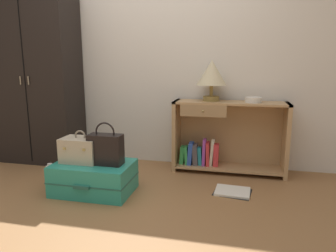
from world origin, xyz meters
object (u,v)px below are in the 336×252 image
object	(u,v)px
bowl	(253,100)
bottle	(51,175)
suitcase_large	(94,177)
handbag	(106,149)
train_case	(81,150)
open_book_on_floor	(232,192)
bookshelf	(224,138)
table_lamp	(212,74)
wardrobe	(38,79)

from	to	relation	value
bowl	bottle	world-z (taller)	bowl
suitcase_large	handbag	bearing A→B (deg)	-1.14
bowl	train_case	bearing A→B (deg)	-152.62
bowl	open_book_on_floor	distance (m)	0.96
train_case	bottle	world-z (taller)	train_case
train_case	open_book_on_floor	bearing A→B (deg)	10.35
bookshelf	bottle	bearing A→B (deg)	-153.80
table_lamp	train_case	distance (m)	1.52
bowl	train_case	xyz separation A→B (m)	(-1.52, -0.79, -0.40)
bookshelf	suitcase_large	world-z (taller)	bookshelf
handbag	open_book_on_floor	bearing A→B (deg)	13.66
table_lamp	open_book_on_floor	xyz separation A→B (m)	(0.27, -0.59, -1.04)
train_case	bottle	distance (m)	0.46
bowl	bottle	size ratio (longest dim) A/B	0.76
bookshelf	handbag	world-z (taller)	bookshelf
bowl	bottle	bearing A→B (deg)	-158.26
handbag	open_book_on_floor	distance (m)	1.21
suitcase_large	bottle	distance (m)	0.49
table_lamp	open_book_on_floor	bearing A→B (deg)	-65.44
wardrobe	suitcase_large	xyz separation A→B (m)	(1.04, -0.77, -0.83)
handbag	bottle	size ratio (longest dim) A/B	1.75
table_lamp	suitcase_large	xyz separation A→B (m)	(-0.96, -0.85, -0.91)
table_lamp	bottle	distance (m)	1.90
bookshelf	bowl	xyz separation A→B (m)	(0.28, -0.03, 0.42)
bookshelf	bowl	world-z (taller)	bowl
table_lamp	bowl	distance (m)	0.50
bowl	bottle	distance (m)	2.13
bowl	open_book_on_floor	xyz separation A→B (m)	(-0.16, -0.54, -0.78)
suitcase_large	bottle	world-z (taller)	suitcase_large
bookshelf	table_lamp	distance (m)	0.69
suitcase_large	open_book_on_floor	xyz separation A→B (m)	(1.23, 0.27, -0.13)
wardrobe	bottle	bearing A→B (deg)	-51.72
wardrobe	bowl	distance (m)	2.44
wardrobe	handbag	xyz separation A→B (m)	(1.17, -0.77, -0.56)
wardrobe	bookshelf	size ratio (longest dim) A/B	1.64
open_book_on_floor	train_case	bearing A→B (deg)	-169.65
train_case	open_book_on_floor	size ratio (longest dim) A/B	0.93
table_lamp	bottle	bearing A→B (deg)	-151.17
table_lamp	open_book_on_floor	distance (m)	1.22
train_case	bookshelf	bearing A→B (deg)	33.65
wardrobe	bookshelf	distance (m)	2.24
train_case	handbag	distance (m)	0.25
wardrobe	suitcase_large	size ratio (longest dim) A/B	2.76
bowl	open_book_on_floor	world-z (taller)	bowl
bowl	handbag	world-z (taller)	bowl
wardrobe	open_book_on_floor	size ratio (longest dim) A/B	5.38
suitcase_large	handbag	size ratio (longest dim) A/B	1.86
bookshelf	suitcase_large	xyz separation A→B (m)	(-1.11, -0.84, -0.23)
suitcase_large	table_lamp	bearing A→B (deg)	41.50
bookshelf	open_book_on_floor	size ratio (longest dim) A/B	3.27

